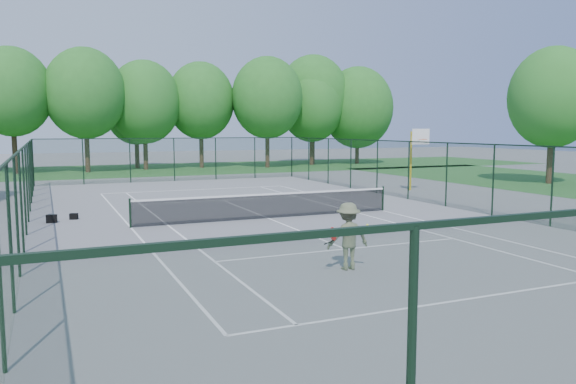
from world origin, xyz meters
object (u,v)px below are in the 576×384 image
(tennis_net, at_px, (269,205))
(sports_bag_a, at_px, (52,219))
(tennis_player, at_px, (348,236))
(basketball_goal, at_px, (416,147))

(tennis_net, relative_size, sports_bag_a, 27.82)
(sports_bag_a, xyz_separation_m, tennis_player, (7.02, -10.97, 0.72))
(sports_bag_a, relative_size, tennis_player, 0.23)
(tennis_net, distance_m, sports_bag_a, 8.52)
(basketball_goal, height_order, tennis_player, basketball_goal)
(tennis_net, bearing_deg, basketball_goal, 27.41)
(basketball_goal, distance_m, sports_bag_a, 20.34)
(basketball_goal, relative_size, sports_bag_a, 9.17)
(tennis_player, bearing_deg, sports_bag_a, 122.62)
(basketball_goal, xyz_separation_m, sports_bag_a, (-19.86, -3.67, -2.41))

